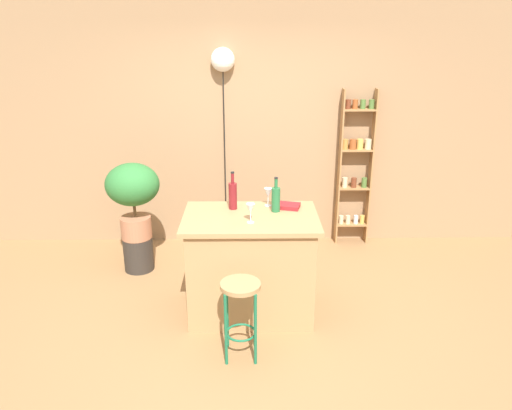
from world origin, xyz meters
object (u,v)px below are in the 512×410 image
bottle_sauce_amber (276,199)px  pendant_globe_light (223,61)px  bar_stool (241,303)px  bottle_vinegar (233,195)px  spice_shelf (355,165)px  plant_stool (139,253)px  cookbook (288,206)px  potted_plant (133,192)px  wine_glass_center (268,193)px  wine_glass_left (250,209)px

bottle_sauce_amber → pendant_globe_light: 1.84m
bar_stool → bottle_vinegar: size_ratio=1.87×
spice_shelf → plant_stool: 2.59m
plant_stool → bottle_vinegar: (1.03, -0.64, 0.86)m
bar_stool → cookbook: bearing=64.3°
spice_shelf → pendant_globe_light: pendant_globe_light is taller
cookbook → pendant_globe_light: (-0.61, 1.34, 1.15)m
potted_plant → wine_glass_center: size_ratio=4.83×
bar_stool → potted_plant: size_ratio=0.80×
spice_shelf → pendant_globe_light: 1.87m
bar_stool → wine_glass_left: bearing=81.4°
cookbook → wine_glass_left: bearing=-118.3°
bottle_sauce_amber → cookbook: bottle_sauce_amber is taller
spice_shelf → bottle_sauce_amber: (-0.98, -1.39, 0.09)m
wine_glass_center → pendant_globe_light: pendant_globe_light is taller
plant_stool → bottle_sauce_amber: bearing=-26.8°
bottle_vinegar → bottle_sauce_amber: bearing=-10.4°
bottle_vinegar → pendant_globe_light: bearing=95.5°
bottle_sauce_amber → pendant_globe_light: size_ratio=0.14×
cookbook → wine_glass_center: bearing=177.3°
potted_plant → cookbook: potted_plant is taller
bar_stool → wine_glass_center: 1.09m
bar_stool → plant_stool: bearing=126.9°
potted_plant → bottle_vinegar: bottle_vinegar is taller
bar_stool → potted_plant: potted_plant is taller
bar_stool → potted_plant: bearing=126.9°
spice_shelf → bottle_vinegar: 1.90m
pendant_globe_light → wine_glass_left: bearing=-80.5°
spice_shelf → bottle_sauce_amber: spice_shelf is taller
plant_stool → spice_shelf: bearing=16.1°
bottle_sauce_amber → wine_glass_left: size_ratio=1.88×
bar_stool → spice_shelf: 2.55m
wine_glass_left → wine_glass_center: bearing=68.2°
spice_shelf → plant_stool: (-2.38, -0.69, -0.76)m
bottle_sauce_amber → pendant_globe_light: bearing=109.5°
wine_glass_center → bottle_sauce_amber: bearing=-66.7°
bottle_vinegar → cookbook: size_ratio=1.61×
potted_plant → wine_glass_left: (1.18, -0.97, 0.17)m
potted_plant → pendant_globe_light: bearing=38.7°
bar_stool → bottle_vinegar: (-0.08, 0.83, 0.58)m
pendant_globe_light → cookbook: bearing=-65.4°
wine_glass_left → potted_plant: bearing=140.6°
spice_shelf → wine_glass_left: 2.05m
bar_stool → bottle_vinegar: bottle_vinegar is taller
bar_stool → bottle_sauce_amber: (0.30, 0.76, 0.57)m
pendant_globe_light → bar_stool: bearing=-84.6°
spice_shelf → potted_plant: bearing=-163.9°
plant_stool → wine_glass_left: (1.18, -0.97, 0.85)m
plant_stool → pendant_globe_light: pendant_globe_light is taller
plant_stool → pendant_globe_light: size_ratio=0.16×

